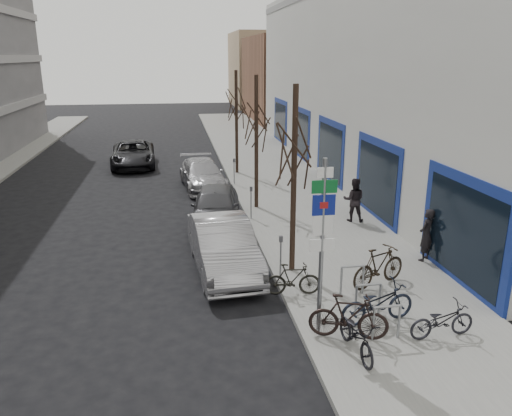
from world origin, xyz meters
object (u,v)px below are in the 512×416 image
object	(u,v)px
meter_back	(234,169)
meter_mid	(251,199)
parked_car_front	(223,246)
tree_near	(295,136)
bike_near_left	(357,332)
highway_sign_pole	(322,238)
meter_front	(281,253)
bike_rack	(368,296)
parked_car_back	(203,174)
pedestrian_near	(426,235)
tree_mid	(256,111)
bike_near_right	(349,316)
pedestrian_far	(354,200)
parked_car_mid	(216,206)
tree_far	(236,98)
bike_far_inner	(379,266)
bike_mid_inner	(293,279)
lane_car	(133,154)
bike_mid_curb	(377,300)
bike_far_curb	(442,318)

from	to	relation	value
meter_back	meter_mid	bearing A→B (deg)	-90.00
parked_car_front	meter_back	bearing A→B (deg)	76.89
tree_near	bike_near_left	distance (m)	5.64
highway_sign_pole	tree_near	world-z (taller)	tree_near
meter_front	parked_car_front	world-z (taller)	parked_car_front
bike_rack	parked_car_back	xyz separation A→B (m)	(-3.19, 13.43, 0.02)
meter_front	meter_back	distance (m)	11.00
parked_car_front	pedestrian_near	bearing A→B (deg)	-9.72
tree_mid	bike_near_right	world-z (taller)	tree_mid
tree_mid	pedestrian_far	distance (m)	5.17
parked_car_mid	bike_near_left	bearing A→B (deg)	-68.97
tree_far	tree_near	bearing A→B (deg)	-90.00
pedestrian_near	tree_mid	bearing A→B (deg)	-96.63
bike_far_inner	parked_car_front	world-z (taller)	parked_car_front
meter_mid	parked_car_mid	world-z (taller)	parked_car_mid
highway_sign_pole	bike_far_inner	bearing A→B (deg)	42.57
tree_near	bike_mid_inner	distance (m)	3.85
parked_car_front	lane_car	distance (m)	16.03
pedestrian_far	meter_mid	bearing A→B (deg)	4.29
bike_rack	bike_far_inner	distance (m)	1.74
bike_rack	bike_mid_curb	size ratio (longest dim) A/B	1.18
meter_back	parked_car_back	world-z (taller)	meter_back
highway_sign_pole	tree_far	distance (m)	16.59
bike_far_curb	pedestrian_far	distance (m)	8.25
bike_far_inner	parked_car_mid	distance (m)	7.39
bike_near_right	pedestrian_near	bearing A→B (deg)	-26.03
bike_mid_inner	pedestrian_near	distance (m)	4.85
tree_far	bike_rack	bearing A→B (deg)	-85.68
highway_sign_pole	bike_near_right	distance (m)	1.89
parked_car_back	lane_car	distance (m)	6.78
bike_near_left	bike_near_right	size ratio (longest dim) A/B	0.92
bike_rack	bike_far_curb	size ratio (longest dim) A/B	1.45
parked_car_mid	parked_car_front	bearing A→B (deg)	-83.83
bike_near_left	parked_car_back	world-z (taller)	parked_car_back
tree_near	bike_near_right	bearing A→B (deg)	-84.31
tree_far	bike_far_curb	distance (m)	17.64
bike_near_left	bike_far_curb	size ratio (longest dim) A/B	1.05
parked_car_mid	bike_far_curb	bearing A→B (deg)	-56.60
tree_near	pedestrian_far	bearing A→B (deg)	50.64
bike_rack	meter_mid	distance (m)	8.07
parked_car_mid	pedestrian_far	bearing A→B (deg)	-0.73
bike_near_right	parked_car_mid	bearing A→B (deg)	32.66
bike_mid_curb	bike_far_curb	distance (m)	1.45
pedestrian_near	pedestrian_far	distance (m)	4.11
bike_rack	tree_far	world-z (taller)	tree_far
bike_rack	pedestrian_far	distance (m)	7.31
bike_mid_curb	parked_car_back	distance (m)	14.19
parked_car_back	bike_mid_curb	bearing A→B (deg)	-82.25
bike_rack	bike_near_left	size ratio (longest dim) A/B	1.38
parked_car_front	bike_far_inner	bearing A→B (deg)	-31.15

